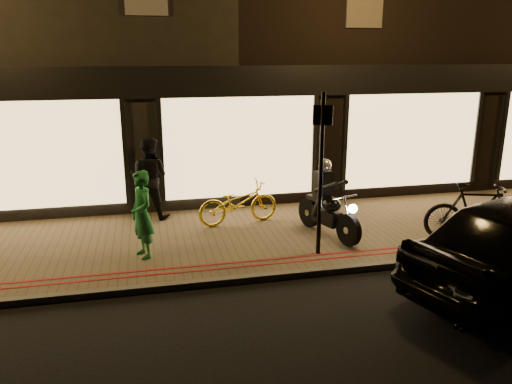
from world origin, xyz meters
TOP-DOWN VIEW (x-y plane):
  - ground at (0.00, 0.00)m, footprint 90.00×90.00m
  - sidewalk at (0.00, 2.00)m, footprint 50.00×4.00m
  - kerb_stone at (0.00, 0.05)m, footprint 50.00×0.14m
  - red_kerb_lines at (0.00, 0.55)m, footprint 50.00×0.26m
  - building_row at (-0.00, 8.99)m, footprint 48.00×10.11m
  - motorcycle at (1.37, 1.65)m, footprint 0.79×1.89m
  - sign_post at (0.87, 0.74)m, footprint 0.33×0.17m
  - bicycle_gold at (-0.27, 2.77)m, footprint 1.89×0.93m
  - bicycle_dark at (4.13, 0.69)m, footprint 2.06×1.15m
  - person_green at (-2.33, 1.31)m, footprint 0.59×0.70m
  - person_dark at (-2.16, 3.65)m, footprint 1.11×1.01m

SIDE VIEW (x-z plane):
  - ground at x=0.00m, z-range 0.00..0.00m
  - sidewalk at x=0.00m, z-range 0.00..0.12m
  - kerb_stone at x=0.00m, z-range 0.00..0.12m
  - red_kerb_lines at x=0.00m, z-range 0.12..0.13m
  - bicycle_gold at x=-0.27m, z-range 0.12..1.07m
  - bicycle_dark at x=4.13m, z-range 0.12..1.31m
  - motorcycle at x=1.37m, z-range -0.06..1.53m
  - person_green at x=-2.33m, z-range 0.12..1.75m
  - person_dark at x=-2.16m, z-range 0.12..1.98m
  - sign_post at x=0.87m, z-range 0.30..3.30m
  - building_row at x=0.00m, z-range 0.00..8.50m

